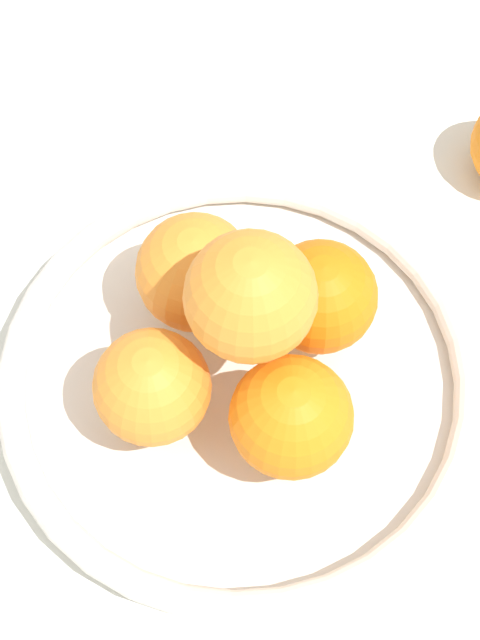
{
  "coord_description": "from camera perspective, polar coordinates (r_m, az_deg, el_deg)",
  "views": [
    {
      "loc": [
        -0.28,
        -0.06,
        0.64
      ],
      "look_at": [
        0.0,
        0.0,
        0.1
      ],
      "focal_mm": 60.0,
      "sensor_mm": 36.0,
      "label": 1
    }
  ],
  "objects": [
    {
      "name": "fruit_bowl",
      "position": [
        0.69,
        0.0,
        -3.33
      ],
      "size": [
        0.31,
        0.31,
        0.04
      ],
      "color": "silver",
      "rests_on": "ground_plane"
    },
    {
      "name": "ground_plane",
      "position": [
        0.71,
        0.0,
        -3.95
      ],
      "size": [
        4.0,
        4.0,
        0.0
      ],
      "primitive_type": "plane",
      "color": "silver"
    },
    {
      "name": "orange_pile",
      "position": [
        0.63,
        0.08,
        -0.66
      ],
      "size": [
        0.16,
        0.16,
        0.13
      ],
      "color": "orange",
      "rests_on": "fruit_bowl"
    }
  ]
}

